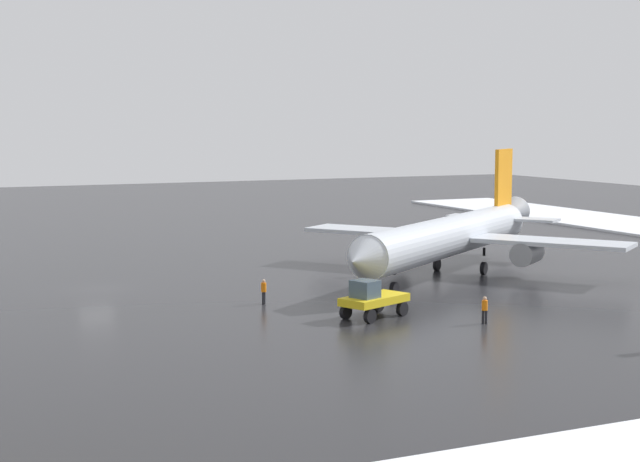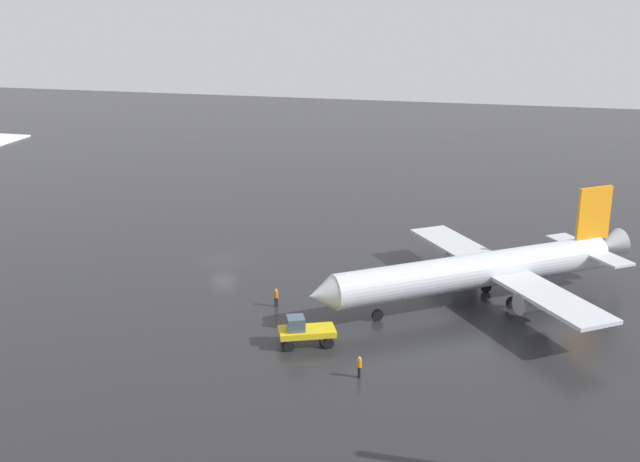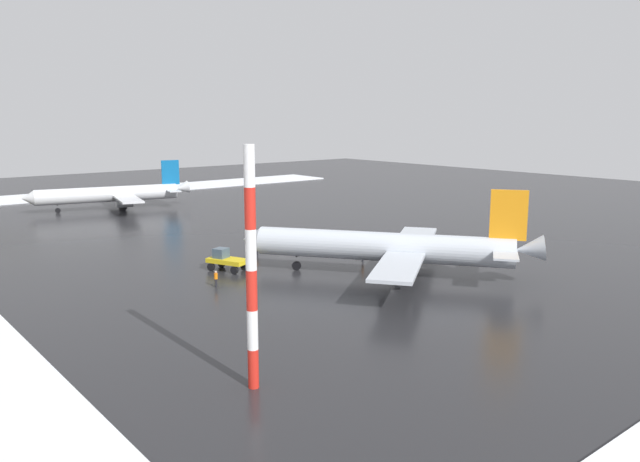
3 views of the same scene
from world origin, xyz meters
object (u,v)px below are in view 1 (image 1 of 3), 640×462
at_px(pushback_tug, 372,298).
at_px(ground_crew_near_tug, 264,290).
at_px(ground_crew_by_nose_gear, 485,308).
at_px(ground_crew_mid_apron, 360,265).
at_px(airplane_distant_tail, 451,236).

height_order(pushback_tug, ground_crew_near_tug, pushback_tug).
distance_m(ground_crew_by_nose_gear, ground_crew_mid_apron, 19.52).
height_order(ground_crew_by_nose_gear, ground_crew_near_tug, same).
distance_m(pushback_tug, ground_crew_mid_apron, 16.45).
xyz_separation_m(airplane_distant_tail, ground_crew_mid_apron, (-6.89, 2.55, -2.30)).
relative_size(pushback_tug, ground_crew_near_tug, 2.98).
height_order(airplane_distant_tail, ground_crew_near_tug, airplane_distant_tail).
bearing_deg(airplane_distant_tail, ground_crew_by_nose_gear, 28.45).
bearing_deg(airplane_distant_tail, ground_crew_mid_apron, -56.03).
height_order(airplane_distant_tail, pushback_tug, airplane_distant_tail).
height_order(airplane_distant_tail, ground_crew_by_nose_gear, airplane_distant_tail).
xyz_separation_m(ground_crew_by_nose_gear, ground_crew_near_tug, (-9.99, 11.71, 0.00)).
distance_m(airplane_distant_tail, ground_crew_by_nose_gear, 18.94).
bearing_deg(ground_crew_mid_apron, pushback_tug, 35.46).
bearing_deg(ground_crew_mid_apron, ground_crew_by_nose_gear, 55.95).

